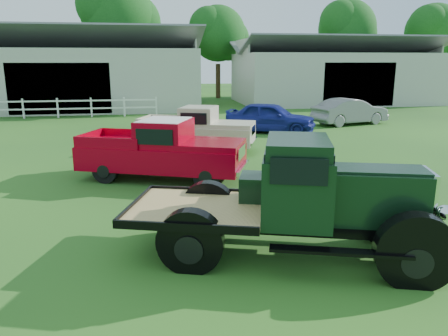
{
  "coord_description": "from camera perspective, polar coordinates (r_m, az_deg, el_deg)",
  "views": [
    {
      "loc": [
        -1.39,
        -8.22,
        3.39
      ],
      "look_at": [
        0.2,
        1.2,
        1.05
      ],
      "focal_mm": 35.0,
      "sensor_mm": 36.0,
      "label": 1
    }
  ],
  "objects": [
    {
      "name": "ground",
      "position": [
        9.0,
        0.02,
        -8.37
      ],
      "size": [
        120.0,
        120.0,
        0.0
      ],
      "primitive_type": "plane",
      "color": "#1F3F19"
    },
    {
      "name": "shed_left",
      "position": [
        34.68,
        -19.33,
        12.05
      ],
      "size": [
        18.8,
        10.2,
        5.6
      ],
      "primitive_type": null,
      "color": "#B0B0A8",
      "rests_on": "ground"
    },
    {
      "name": "shed_right",
      "position": [
        38.44,
        14.35,
        12.18
      ],
      "size": [
        16.8,
        9.2,
        5.2
      ],
      "primitive_type": null,
      "color": "#B0B0A8",
      "rests_on": "ground"
    },
    {
      "name": "fence_rail",
      "position": [
        29.12,
        -22.84,
        7.21
      ],
      "size": [
        14.2,
        0.16,
        1.2
      ],
      "primitive_type": null,
      "color": "white",
      "rests_on": "ground"
    },
    {
      "name": "tree_b",
      "position": [
        42.37,
        -13.68,
        16.6
      ],
      "size": [
        6.9,
        6.9,
        11.5
      ],
      "primitive_type": null,
      "color": "#0F4010",
      "rests_on": "ground"
    },
    {
      "name": "tree_c",
      "position": [
        41.73,
        -0.8,
        15.3
      ],
      "size": [
        5.4,
        5.4,
        9.0
      ],
      "primitive_type": null,
      "color": "#0F4010",
      "rests_on": "ground"
    },
    {
      "name": "tree_d",
      "position": [
        46.49,
        15.64,
        15.28
      ],
      "size": [
        6.0,
        6.0,
        10.0
      ],
      "primitive_type": null,
      "color": "#0F4010",
      "rests_on": "ground"
    },
    {
      "name": "tree_e",
      "position": [
        48.68,
        25.48,
        14.09
      ],
      "size": [
        5.7,
        5.7,
        9.5
      ],
      "primitive_type": null,
      "color": "#0F4010",
      "rests_on": "ground"
    },
    {
      "name": "vintage_flatbed",
      "position": [
        7.72,
        8.61,
        -3.95
      ],
      "size": [
        5.76,
        3.64,
        2.13
      ],
      "primitive_type": null,
      "rotation": [
        0.0,
        0.0,
        -0.3
      ],
      "color": "black",
      "rests_on": "ground"
    },
    {
      "name": "red_pickup",
      "position": [
        12.88,
        -8.1,
        2.45
      ],
      "size": [
        5.25,
        3.57,
        1.79
      ],
      "primitive_type": null,
      "rotation": [
        0.0,
        0.0,
        -0.38
      ],
      "color": "#A50016",
      "rests_on": "ground"
    },
    {
      "name": "white_pickup",
      "position": [
        16.91,
        -3.59,
        5.06
      ],
      "size": [
        4.89,
        3.26,
        1.67
      ],
      "primitive_type": null,
      "rotation": [
        0.0,
        0.0,
        -0.36
      ],
      "color": "#BEB598",
      "rests_on": "ground"
    },
    {
      "name": "misc_car_blue",
      "position": [
        21.48,
        6.06,
        6.61
      ],
      "size": [
        4.66,
        3.49,
        1.48
      ],
      "primitive_type": "imported",
      "rotation": [
        0.0,
        0.0,
        1.11
      ],
      "color": "navy",
      "rests_on": "ground"
    },
    {
      "name": "misc_car_grey",
      "position": [
        25.08,
        16.14,
        7.1
      ],
      "size": [
        4.55,
        2.65,
        1.42
      ],
      "primitive_type": "imported",
      "rotation": [
        0.0,
        0.0,
        1.85
      ],
      "color": "slate",
      "rests_on": "ground"
    }
  ]
}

